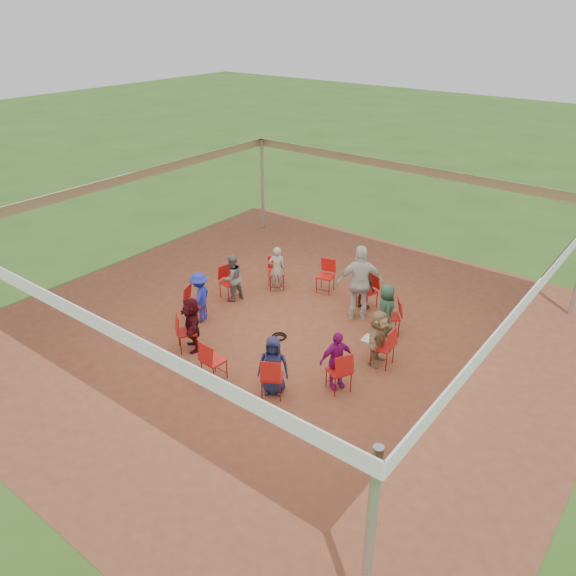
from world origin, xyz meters
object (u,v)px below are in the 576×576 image
Objects in this scene: chair_1 at (390,317)px; chair_7 at (187,332)px; chair_0 at (383,347)px; person_seated_1 at (386,310)px; laptop at (371,337)px; chair_4 at (276,273)px; person_seated_0 at (378,338)px; person_seated_5 at (200,297)px; person_seated_4 at (232,278)px; person_seated_6 at (192,324)px; chair_8 at (214,361)px; chair_5 at (229,283)px; chair_6 at (196,303)px; person_seated_7 at (273,365)px; cable_coil at (279,337)px; standing_person at (360,283)px; person_seated_8 at (336,360)px; person_seated_3 at (277,269)px; chair_3 at (325,276)px; person_seated_2 at (364,286)px; chair_9 at (272,377)px; chair_10 at (339,371)px; chair_2 at (367,291)px.

chair_7 is at bearing 98.18° from chair_1.
chair_0 is 0.71× the size of person_seated_1.
chair_0 is 0.32m from laptop.
chair_7 is 2.44× the size of laptop.
chair_4 is at bearing 47.79° from person_seated_1.
person_seated_5 is (-4.31, -1.03, 0.00)m from person_seated_0.
person_seated_4 and person_seated_6 have the same top height.
chair_5 is at bearing 130.91° from chair_8.
chair_6 is 1.00× the size of chair_7.
person_seated_6 is at bearing 97.97° from chair_1.
person_seated_4 is 1.00× the size of person_seated_7.
person_seated_4 reaches higher than chair_0.
chair_0 is at bearing 11.78° from cable_coil.
person_seated_8 is at bearing 76.00° from standing_person.
person_seated_3 is 2.48m from cable_coil.
person_seated_7 is (-0.65, -3.32, 0.00)m from person_seated_1.
person_seated_1 reaches higher than laptop.
chair_3 is 0.71× the size of person_seated_2.
chair_3 and chair_9 have the same top height.
chair_10 is 1.31m from person_seated_7.
chair_0 is at bearing 16.36° from chair_10.
chair_10 is (-0.26, -1.30, 0.00)m from chair_0.
person_seated_4 is at bearing 66.14° from chair_1.
chair_3 is 4.67m from chair_8.
chair_6 is 0.47× the size of standing_person.
person_seated_3 reaches higher than chair_10.
person_seated_3 is (-2.39, -0.68, 0.19)m from chair_2.
person_seated_1 is (-0.58, 1.16, 0.19)m from chair_0.
person_seated_5 is at bearing 97.97° from chair_0.
chair_4 is 0.71× the size of person_seated_1.
person_seated_8 reaches higher than chair_10.
standing_person is (1.02, 3.98, 0.51)m from chair_8.
person_seated_6 is at bearing 113.86° from chair_0.
chair_6 is 1.31m from person_seated_4.
chair_7 reaches higher than laptop.
person_seated_2 is 0.61m from standing_person.
person_seated_3 is at bearing 90.00° from chair_4.
person_seated_1 is at bearing 97.97° from chair_6.
chair_0 is at bearing 32.73° from chair_9.
chair_6 is at bearing 168.72° from person_seated_6.
cable_coil is 2.26m from laptop.
chair_0 is 1.00× the size of chair_10.
person_seated_8 is 0.66× the size of standing_person.
chair_2 is at bearing 147.27° from chair_4.
person_seated_6 is (-3.65, -2.03, 0.19)m from chair_0.
person_seated_3 is 0.66× the size of standing_person.
chair_4 is at bearing 168.72° from person_seated_4.
cable_coil is at bearing 97.47° from person_seated_8.
person_seated_5 reaches higher than chair_7.
person_seated_0 is (-0.12, -0.01, 0.19)m from chair_0.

